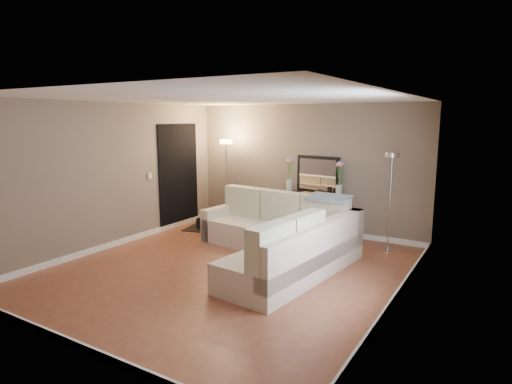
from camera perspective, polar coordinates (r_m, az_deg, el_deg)
The scene contains 23 objects.
floor at distance 6.76m, azimuth -3.56°, elevation -10.27°, with size 5.00×5.50×0.01m, color brown.
ceiling at distance 6.36m, azimuth -3.82°, elevation 12.41°, with size 5.00×5.50×0.01m, color white.
wall_back at distance 8.82m, azimuth 6.61°, elevation 3.14°, with size 5.00×0.02×2.60m, color #786B5C.
wall_front at distance 4.50m, azimuth -24.21°, elevation -4.10°, with size 5.00×0.02×2.60m, color #786B5C.
wall_left at distance 8.12m, azimuth -18.41°, elevation 2.13°, with size 0.02×5.50×2.60m, color #786B5C.
wall_right at distance 5.43m, azimuth 18.65°, elevation -1.48°, with size 0.02×5.50×2.60m, color #786B5C.
baseboard_back at distance 9.03m, azimuth 6.38°, elevation -4.78°, with size 5.00×0.03×0.10m, color white.
baseboard_front at distance 4.94m, azimuth -22.90°, elevation -18.26°, with size 5.00×0.03×0.10m, color white.
baseboard_left at distance 8.35m, azimuth -17.83°, elevation -6.41°, with size 0.03×5.50×0.10m, color white.
baseboard_right at distance 5.80m, azimuth 17.71°, elevation -13.67°, with size 0.03×5.50×0.10m, color white.
doorway at distance 9.31m, azimuth -10.27°, elevation 2.15°, with size 0.02×1.20×2.20m, color black.
switch_plate at distance 8.68m, azimuth -13.99°, elevation 2.14°, with size 0.02×0.08×0.12m, color white.
sectional_sofa at distance 7.12m, azimuth 3.33°, elevation -6.05°, with size 2.94×3.02×1.00m.
throw_blanket at distance 7.32m, azimuth 9.68°, elevation -0.75°, with size 0.72×0.41×0.05m, color slate.
console_table at distance 8.67m, azimuth 7.06°, elevation -2.57°, with size 1.38×0.53×0.83m.
leaning_mirror at distance 8.65m, azimuth 8.25°, elevation 2.30°, with size 0.95×0.16×0.75m.
table_decor at distance 8.53m, azimuth 7.45°, elevation -0.16°, with size 0.57×0.17×0.13m.
flower_vase_left at distance 8.82m, azimuth 4.47°, elevation 1.98°, with size 0.16×0.14×0.71m.
flower_vase_right at distance 8.24m, azimuth 11.04°, elevation 1.27°, with size 0.16×0.14×0.71m.
floor_lamp_lit at distance 9.24m, azimuth -3.97°, elevation 3.56°, with size 0.32×0.32×1.86m.
floor_lamp_unlit at distance 7.76m, azimuth 17.56°, elevation 1.28°, with size 0.28×0.28×1.73m.
charcoal_rug at distance 9.19m, azimuth -5.27°, elevation -4.77°, with size 1.21×0.91×0.02m, color black.
black_bag at distance 9.15m, azimuth -6.68°, elevation -4.14°, with size 0.34×0.24×0.22m, color black.
Camera 1 is at (3.63, -5.21, 2.31)m, focal length 30.00 mm.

